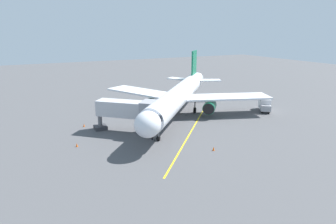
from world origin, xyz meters
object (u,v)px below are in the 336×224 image
safety_cone_nose_left (77,145)px  safety_cone_wing_port (84,125)px  ground_crew_wing_walker (143,130)px  ground_crew_marshaller (152,134)px  belt_loader_portside (128,105)px  jet_bridge (131,110)px  box_truck_near_nose (265,104)px  airplane (179,96)px  safety_cone_nose_right (214,149)px

safety_cone_nose_left → safety_cone_wing_port: 9.03m
safety_cone_nose_left → ground_crew_wing_walker: bearing=-179.8°
ground_crew_marshaller → belt_loader_portside: bearing=-97.9°
jet_bridge → box_truck_near_nose: (-28.95, -0.03, -2.38)m
airplane → jet_bridge: bearing=22.8°
box_truck_near_nose → belt_loader_portside: size_ratio=1.04×
ground_crew_marshaller → safety_cone_wing_port: 13.64m
belt_loader_portside → safety_cone_nose_left: (13.42, 16.84, -0.44)m
ground_crew_marshaller → belt_loader_portside: 19.34m
jet_bridge → safety_cone_nose_right: bearing=122.0°
airplane → jet_bridge: 12.50m
box_truck_near_nose → belt_loader_portside: 28.57m
airplane → jet_bridge: airplane is taller
jet_bridge → safety_cone_nose_left: size_ratio=17.86×
airplane → box_truck_near_nose: size_ratio=6.89×
airplane → box_truck_near_nose: (-17.43, 4.81, -2.62)m
box_truck_near_nose → ground_crew_wing_walker: bearing=4.9°
belt_loader_portside → box_truck_near_nose: bearing=149.6°
ground_crew_marshaller → box_truck_near_nose: 27.69m
safety_cone_wing_port → ground_crew_wing_walker: bearing=131.5°
belt_loader_portside → safety_cone_nose_left: 21.54m
airplane → ground_crew_wing_walker: airplane is taller
ground_crew_marshaller → safety_cone_nose_right: (-5.97, 7.56, -0.61)m
ground_crew_marshaller → ground_crew_wing_walker: (0.51, -2.35, 0.00)m
ground_crew_marshaller → box_truck_near_nose: (-27.28, -4.71, 0.50)m
ground_crew_wing_walker → safety_cone_wing_port: ground_crew_wing_walker is taller
box_truck_near_nose → safety_cone_wing_port: bearing=-10.0°
airplane → box_truck_near_nose: airplane is taller
belt_loader_portside → safety_cone_wing_port: size_ratio=8.47×
ground_crew_marshaller → safety_cone_nose_right: size_ratio=3.11×
ground_crew_marshaller → safety_cone_nose_right: 9.65m
ground_crew_wing_walker → box_truck_near_nose: box_truck_near_nose is taller
safety_cone_nose_left → safety_cone_nose_right: bearing=149.5°
ground_crew_marshaller → jet_bridge: bearing=-70.4°
ground_crew_wing_walker → belt_loader_portside: 17.10m
airplane → jet_bridge: (11.52, 4.84, -0.24)m
belt_loader_portside → safety_cone_wing_port: 13.54m
box_truck_near_nose → safety_cone_nose_left: bearing=3.6°
ground_crew_wing_walker → safety_cone_nose_left: size_ratio=3.11×
jet_bridge → belt_loader_portside: size_ratio=2.11×
safety_cone_nose_right → ground_crew_wing_walker: bearing=-56.8°
jet_bridge → belt_loader_portside: (-4.31, -14.48, -3.05)m
jet_bridge → box_truck_near_nose: size_ratio=2.02×
safety_cone_nose_right → belt_loader_portside: bearing=-82.9°
jet_bridge → ground_crew_wing_walker: 3.88m
airplane → safety_cone_nose_left: 22.17m
ground_crew_wing_walker → ground_crew_marshaller: bearing=102.2°
box_truck_near_nose → safety_cone_wing_port: box_truck_near_nose is taller
box_truck_near_nose → belt_loader_portside: bearing=-30.4°
safety_cone_wing_port → safety_cone_nose_left: bearing=72.9°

